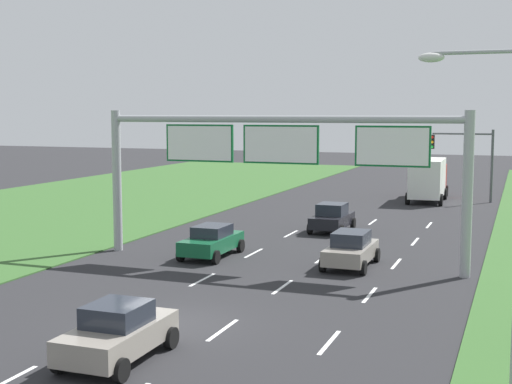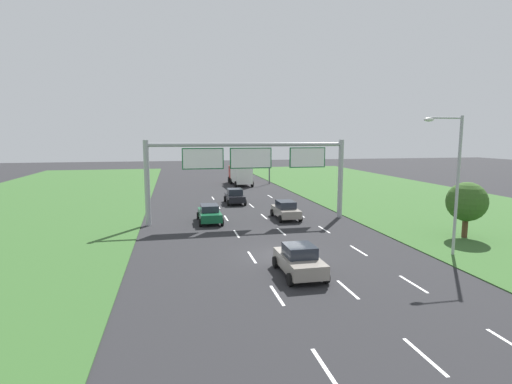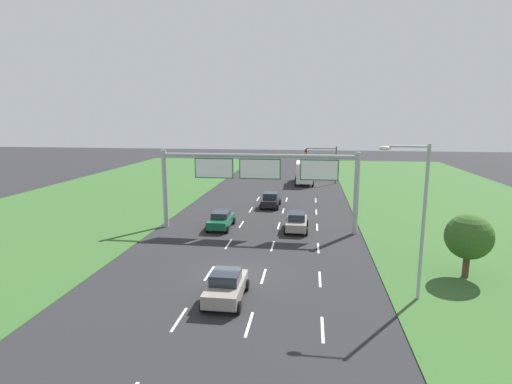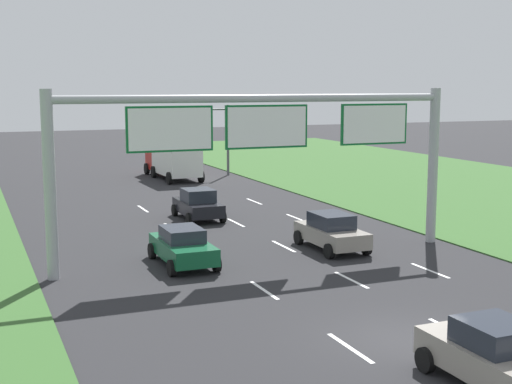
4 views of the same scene
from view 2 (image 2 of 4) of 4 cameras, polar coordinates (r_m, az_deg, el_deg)
The scene contains 14 objects.
ground_plane at distance 24.93m, azimuth 3.41°, elevation -9.04°, with size 200.00×200.00×0.00m, color #262628.
grass_verge_right at distance 43.43m, azimuth 27.43°, elevation -2.58°, with size 24.00×120.00×0.06m, color #335B28.
lane_dashes_inner_left at distance 27.38m, azimuth -1.82°, elevation -7.47°, with size 0.14×44.40×0.01m.
lane_dashes_inner_right at distance 28.17m, azimuth 5.26°, elevation -7.06°, with size 0.14×44.40×0.01m.
lane_dashes_slip at distance 29.36m, azimuth 11.85°, elevation -6.58°, with size 0.14×44.40×0.01m.
car_near_red at distance 43.66m, azimuth -3.05°, elevation -0.61°, with size 2.08×3.93×1.64m.
car_lead_silver at distance 35.63m, azimuth 4.27°, elevation -2.56°, with size 2.02×4.02×1.60m.
car_mid_lane at distance 21.45m, azimuth 6.22°, elevation -9.68°, with size 2.11×3.93×1.63m.
car_far_ahead at distance 34.29m, azimuth -6.65°, elevation -3.07°, with size 2.01×4.14×1.51m.
box_truck at distance 60.54m, azimuth -2.28°, elevation 2.69°, with size 2.83×7.66×3.31m.
sign_gantry at distance 34.02m, azimuth -0.82°, elevation 4.03°, with size 17.24×0.44×7.00m.
traffic_light_mast at distance 61.34m, azimuth 0.16°, elevation 4.73°, with size 4.76×0.49×5.60m.
street_lamp at distance 26.65m, azimuth 26.29°, elevation 2.39°, with size 2.61×0.32×8.50m.
roadside_tree_near at distance 32.24m, azimuth 27.89°, elevation -1.25°, with size 2.81×2.81×4.07m.
Camera 2 is at (-6.28, -23.01, 7.26)m, focal length 28.00 mm.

